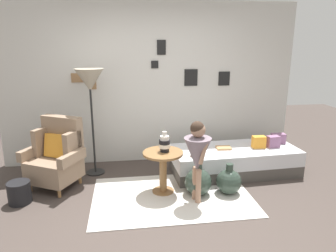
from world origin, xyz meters
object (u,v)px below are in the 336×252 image
object	(u,v)px
book_on_daybed	(224,148)
floor_lamp	(90,84)
demijohn_far	(229,181)
side_table	(163,164)
magazine_basket	(19,192)
vase_striped	(165,143)
person_child	(197,152)
armchair	(57,156)
demijohn_near	(198,182)
daybed	(234,160)

from	to	relation	value
book_on_daybed	floor_lamp	bearing A→B (deg)	171.53
book_on_daybed	demijohn_far	distance (m)	0.70
side_table	magazine_basket	size ratio (longest dim) A/B	2.05
vase_striped	person_child	world-z (taller)	person_child
vase_striped	magazine_basket	bearing A→B (deg)	-178.32
demijohn_far	magazine_basket	world-z (taller)	demijohn_far
armchair	floor_lamp	size ratio (longest dim) A/B	0.61
side_table	person_child	xyz separation A→B (m)	(0.39, -0.31, 0.26)
armchair	vase_striped	size ratio (longest dim) A/B	3.55
person_child	magazine_basket	world-z (taller)	person_child
vase_striped	demijohn_near	bearing A→B (deg)	-20.39
side_table	magazine_basket	world-z (taller)	side_table
armchair	magazine_basket	xyz separation A→B (m)	(-0.39, -0.45, -0.30)
book_on_daybed	magazine_basket	distance (m)	2.88
vase_striped	floor_lamp	bearing A→B (deg)	142.53
armchair	side_table	bearing A→B (deg)	-16.14
daybed	floor_lamp	xyz separation A→B (m)	(-2.13, 0.28, 1.19)
vase_striped	book_on_daybed	bearing A→B (deg)	25.76
side_table	magazine_basket	distance (m)	1.85
floor_lamp	book_on_daybed	bearing A→B (deg)	-8.47
demijohn_far	magazine_basket	size ratio (longest dim) A/B	1.51
daybed	magazine_basket	bearing A→B (deg)	-170.06
floor_lamp	demijohn_far	bearing A→B (deg)	-27.21
demijohn_near	armchair	bearing A→B (deg)	163.65
daybed	floor_lamp	size ratio (longest dim) A/B	1.21
floor_lamp	magazine_basket	xyz separation A→B (m)	(-0.87, -0.81, -1.25)
side_table	vase_striped	size ratio (longest dim) A/B	2.10
book_on_daybed	demijohn_far	xyz separation A→B (m)	(-0.12, -0.65, -0.24)
magazine_basket	daybed	bearing A→B (deg)	9.94
daybed	book_on_daybed	size ratio (longest dim) A/B	8.81
armchair	book_on_daybed	size ratio (longest dim) A/B	4.41
armchair	side_table	size ratio (longest dim) A/B	1.69
armchair	daybed	size ratio (longest dim) A/B	0.50
vase_striped	demijohn_far	world-z (taller)	vase_striped
demijohn_far	armchair	bearing A→B (deg)	165.89
vase_striped	demijohn_near	size ratio (longest dim) A/B	0.61
armchair	demijohn_far	xyz separation A→B (m)	(2.30, -0.58, -0.27)
person_child	demijohn_far	world-z (taller)	person_child
vase_striped	demijohn_far	size ratio (longest dim) A/B	0.65
vase_striped	demijohn_far	xyz separation A→B (m)	(0.84, -0.18, -0.51)
magazine_basket	person_child	bearing A→B (deg)	-7.05
person_child	magazine_basket	bearing A→B (deg)	172.95
demijohn_near	magazine_basket	size ratio (longest dim) A/B	1.59
demijohn_far	magazine_basket	distance (m)	2.70
demijohn_near	demijohn_far	distance (m)	0.42
daybed	side_table	size ratio (longest dim) A/B	3.38
daybed	person_child	xyz separation A→B (m)	(-0.78, -0.80, 0.47)
vase_striped	magazine_basket	xyz separation A→B (m)	(-1.85, -0.05, -0.55)
vase_striped	book_on_daybed	size ratio (longest dim) A/B	1.24
vase_striped	demijohn_near	distance (m)	0.68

